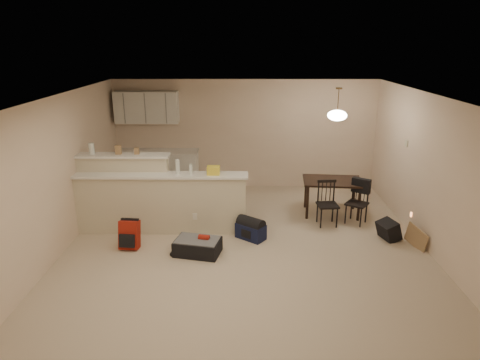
{
  "coord_description": "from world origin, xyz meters",
  "views": [
    {
      "loc": [
        -0.05,
        -6.22,
        3.3
      ],
      "look_at": [
        -0.1,
        0.7,
        1.05
      ],
      "focal_mm": 32.0,
      "sensor_mm": 36.0,
      "label": 1
    }
  ],
  "objects_px": {
    "red_backpack": "(130,235)",
    "pendant_lamp": "(337,115)",
    "dining_chair_near": "(328,204)",
    "suitcase": "(198,247)",
    "dining_table": "(332,184)",
    "dining_chair_far": "(357,202)",
    "black_daypack": "(389,230)",
    "navy_duffel": "(251,231)"
  },
  "relations": [
    {
      "from": "suitcase",
      "to": "red_backpack",
      "type": "height_order",
      "value": "red_backpack"
    },
    {
      "from": "suitcase",
      "to": "dining_table",
      "type": "bearing_deg",
      "value": 46.9
    },
    {
      "from": "dining_chair_near",
      "to": "navy_duffel",
      "type": "height_order",
      "value": "dining_chair_near"
    },
    {
      "from": "red_backpack",
      "to": "suitcase",
      "type": "bearing_deg",
      "value": -4.7
    },
    {
      "from": "dining_chair_near",
      "to": "dining_chair_far",
      "type": "distance_m",
      "value": 0.57
    },
    {
      "from": "suitcase",
      "to": "navy_duffel",
      "type": "distance_m",
      "value": 1.04
    },
    {
      "from": "dining_table",
      "to": "dining_chair_near",
      "type": "height_order",
      "value": "dining_chair_near"
    },
    {
      "from": "dining_table",
      "to": "dining_chair_far",
      "type": "relative_size",
      "value": 1.43
    },
    {
      "from": "red_backpack",
      "to": "pendant_lamp",
      "type": "bearing_deg",
      "value": 28.0
    },
    {
      "from": "dining_chair_far",
      "to": "red_backpack",
      "type": "relative_size",
      "value": 1.75
    },
    {
      "from": "dining_table",
      "to": "pendant_lamp",
      "type": "xyz_separation_m",
      "value": [
        -0.0,
        0.0,
        1.37
      ]
    },
    {
      "from": "suitcase",
      "to": "red_backpack",
      "type": "bearing_deg",
      "value": -177.84
    },
    {
      "from": "pendant_lamp",
      "to": "dining_chair_near",
      "type": "xyz_separation_m",
      "value": [
        -0.18,
        -0.55,
        -1.57
      ]
    },
    {
      "from": "red_backpack",
      "to": "navy_duffel",
      "type": "bearing_deg",
      "value": 15.65
    },
    {
      "from": "dining_chair_far",
      "to": "black_daypack",
      "type": "relative_size",
      "value": 2.28
    },
    {
      "from": "navy_duffel",
      "to": "black_daypack",
      "type": "height_order",
      "value": "black_daypack"
    },
    {
      "from": "red_backpack",
      "to": "dining_chair_near",
      "type": "bearing_deg",
      "value": 20.95
    },
    {
      "from": "dining_table",
      "to": "black_daypack",
      "type": "relative_size",
      "value": 3.26
    },
    {
      "from": "dining_chair_near",
      "to": "suitcase",
      "type": "relative_size",
      "value": 1.18
    },
    {
      "from": "dining_table",
      "to": "dining_chair_near",
      "type": "xyz_separation_m",
      "value": [
        -0.18,
        -0.55,
        -0.2
      ]
    },
    {
      "from": "dining_chair_near",
      "to": "suitcase",
      "type": "distance_m",
      "value": 2.61
    },
    {
      "from": "suitcase",
      "to": "dining_chair_near",
      "type": "bearing_deg",
      "value": 39.09
    },
    {
      "from": "pendant_lamp",
      "to": "red_backpack",
      "type": "bearing_deg",
      "value": -157.39
    },
    {
      "from": "dining_table",
      "to": "suitcase",
      "type": "relative_size",
      "value": 1.66
    },
    {
      "from": "suitcase",
      "to": "navy_duffel",
      "type": "relative_size",
      "value": 1.44
    },
    {
      "from": "pendant_lamp",
      "to": "dining_chair_near",
      "type": "relative_size",
      "value": 0.73
    },
    {
      "from": "dining_table",
      "to": "red_backpack",
      "type": "height_order",
      "value": "dining_table"
    },
    {
      "from": "dining_table",
      "to": "pendant_lamp",
      "type": "distance_m",
      "value": 1.37
    },
    {
      "from": "dining_chair_far",
      "to": "pendant_lamp",
      "type": "bearing_deg",
      "value": 164.85
    },
    {
      "from": "navy_duffel",
      "to": "black_daypack",
      "type": "distance_m",
      "value": 2.4
    },
    {
      "from": "dining_table",
      "to": "navy_duffel",
      "type": "distance_m",
      "value": 2.05
    },
    {
      "from": "pendant_lamp",
      "to": "red_backpack",
      "type": "xyz_separation_m",
      "value": [
        -3.65,
        -1.52,
        -1.75
      ]
    },
    {
      "from": "dining_table",
      "to": "red_backpack",
      "type": "distance_m",
      "value": 3.97
    },
    {
      "from": "pendant_lamp",
      "to": "red_backpack",
      "type": "distance_m",
      "value": 4.32
    },
    {
      "from": "pendant_lamp",
      "to": "suitcase",
      "type": "height_order",
      "value": "pendant_lamp"
    },
    {
      "from": "suitcase",
      "to": "red_backpack",
      "type": "distance_m",
      "value": 1.18
    },
    {
      "from": "pendant_lamp",
      "to": "dining_chair_near",
      "type": "distance_m",
      "value": 1.67
    },
    {
      "from": "dining_table",
      "to": "dining_chair_far",
      "type": "bearing_deg",
      "value": -45.4
    },
    {
      "from": "navy_duffel",
      "to": "dining_chair_far",
      "type": "bearing_deg",
      "value": 56.2
    },
    {
      "from": "dining_chair_near",
      "to": "red_backpack",
      "type": "xyz_separation_m",
      "value": [
        -3.46,
        -0.97,
        -0.19
      ]
    },
    {
      "from": "dining_table",
      "to": "black_daypack",
      "type": "distance_m",
      "value": 1.47
    },
    {
      "from": "black_daypack",
      "to": "suitcase",
      "type": "bearing_deg",
      "value": 82.98
    }
  ]
}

